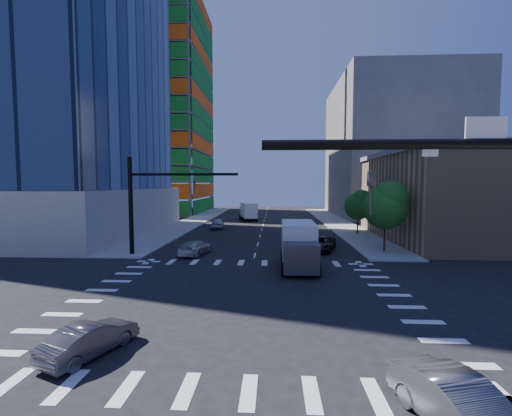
{
  "coord_description": "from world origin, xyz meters",
  "views": [
    {
      "loc": [
        1.79,
        -19.47,
        6.65
      ],
      "look_at": [
        0.33,
        8.0,
        4.73
      ],
      "focal_mm": 24.0,
      "sensor_mm": 36.0,
      "label": 1
    }
  ],
  "objects": [
    {
      "name": "bg_building_ne",
      "position": [
        27.0,
        55.0,
        14.0
      ],
      "size": [
        24.0,
        30.0,
        28.0
      ],
      "primitive_type": "cube",
      "color": "slate",
      "rests_on": "ground"
    },
    {
      "name": "sidewalk_ne",
      "position": [
        12.5,
        40.0,
        0.07
      ],
      "size": [
        5.0,
        60.0,
        0.15
      ],
      "primitive_type": "cube",
      "color": "#9C9893",
      "rests_on": "ground"
    },
    {
      "name": "box_truck_far",
      "position": [
        -3.02,
        43.27,
        1.42
      ],
      "size": [
        3.96,
        6.57,
        3.22
      ],
      "rotation": [
        0.0,
        0.0,
        3.38
      ],
      "color": "black",
      "rests_on": "ground"
    },
    {
      "name": "signal_mast_nw",
      "position": [
        -10.0,
        11.5,
        5.49
      ],
      "size": [
        10.2,
        0.4,
        9.0
      ],
      "color": "black",
      "rests_on": "sidewalk_nw"
    },
    {
      "name": "construction_building",
      "position": [
        -27.41,
        61.93,
        24.61
      ],
      "size": [
        25.16,
        34.5,
        70.6
      ],
      "color": "slate",
      "rests_on": "ground"
    },
    {
      "name": "tree_north",
      "position": [
        12.93,
        25.9,
        3.99
      ],
      "size": [
        3.54,
        3.52,
        5.78
      ],
      "color": "#382316",
      "rests_on": "sidewalk_ne"
    },
    {
      "name": "sidewalk_nw",
      "position": [
        -12.5,
        40.0,
        0.07
      ],
      "size": [
        5.0,
        60.0,
        0.15
      ],
      "primitive_type": "cube",
      "color": "#9C9893",
      "rests_on": "ground"
    },
    {
      "name": "car_nb_far",
      "position": [
        6.54,
        14.68,
        0.7
      ],
      "size": [
        3.74,
        5.5,
        1.4
      ],
      "primitive_type": "imported",
      "rotation": [
        0.0,
        0.0,
        -0.31
      ],
      "color": "black",
      "rests_on": "ground"
    },
    {
      "name": "car_sb_cross",
      "position": [
        -5.35,
        -6.91,
        0.64
      ],
      "size": [
        2.7,
        4.1,
        1.28
      ],
      "primitive_type": "imported",
      "rotation": [
        0.0,
        0.0,
        2.76
      ],
      "color": "#434347",
      "rests_on": "ground"
    },
    {
      "name": "ground",
      "position": [
        0.0,
        0.0,
        0.0
      ],
      "size": [
        160.0,
        160.0,
        0.0
      ],
      "primitive_type": "plane",
      "color": "black",
      "rests_on": "ground"
    },
    {
      "name": "car_sb_mid",
      "position": [
        -6.71,
        31.44,
        0.78
      ],
      "size": [
        2.3,
        4.73,
        1.56
      ],
      "primitive_type": "imported",
      "rotation": [
        0.0,
        0.0,
        3.25
      ],
      "color": "silver",
      "rests_on": "ground"
    },
    {
      "name": "car_nb_right",
      "position": [
        6.78,
        -10.61,
        0.74
      ],
      "size": [
        2.79,
        4.75,
        1.48
      ],
      "primitive_type": "imported",
      "rotation": [
        0.0,
        0.0,
        0.29
      ],
      "color": "#57565C",
      "rests_on": "ground"
    },
    {
      "name": "car_sb_near",
      "position": [
        -5.63,
        12.07,
        0.69
      ],
      "size": [
        2.8,
        5.01,
        1.37
      ],
      "primitive_type": "imported",
      "rotation": [
        0.0,
        0.0,
        2.95
      ],
      "color": "#BEBEBE",
      "rests_on": "ground"
    },
    {
      "name": "box_truck_near",
      "position": [
        3.76,
        7.44,
        1.56
      ],
      "size": [
        2.94,
        6.74,
        3.52
      ],
      "rotation": [
        0.0,
        0.0,
        -0.01
      ],
      "color": "black",
      "rests_on": "ground"
    },
    {
      "name": "tree_south",
      "position": [
        12.63,
        13.9,
        4.69
      ],
      "size": [
        4.16,
        4.16,
        6.82
      ],
      "color": "#382316",
      "rests_on": "sidewalk_ne"
    },
    {
      "name": "road_markings",
      "position": [
        0.0,
        0.0,
        0.01
      ],
      "size": [
        20.0,
        20.0,
        0.01
      ],
      "primitive_type": "cube",
      "color": "silver",
      "rests_on": "ground"
    },
    {
      "name": "commercial_building",
      "position": [
        25.0,
        22.0,
        5.31
      ],
      "size": [
        20.5,
        22.5,
        10.6
      ],
      "color": "tan",
      "rests_on": "ground"
    }
  ]
}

